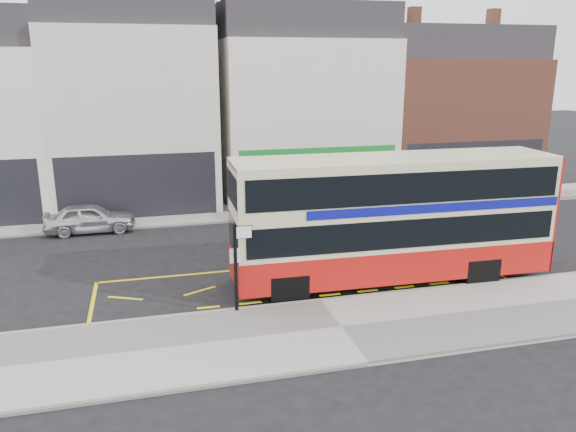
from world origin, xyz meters
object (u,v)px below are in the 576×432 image
object	(u,v)px
street_tree_right	(337,137)
bus_stop_post	(237,258)
car_silver	(90,218)
car_grey	(284,205)
car_white	(452,194)
double_decker_bus	(394,217)

from	to	relation	value
street_tree_right	bus_stop_post	bearing A→B (deg)	-120.73
car_silver	street_tree_right	world-z (taller)	street_tree_right
car_silver	street_tree_right	bearing A→B (deg)	-79.96
car_silver	car_grey	size ratio (longest dim) A/B	0.90
car_grey	car_white	world-z (taller)	car_white
bus_stop_post	car_white	distance (m)	16.34
bus_stop_post	street_tree_right	size ratio (longest dim) A/B	0.52
car_silver	car_grey	distance (m)	8.90
car_white	street_tree_right	distance (m)	6.66
bus_stop_post	car_silver	world-z (taller)	bus_stop_post
bus_stop_post	street_tree_right	world-z (taller)	street_tree_right
car_white	street_tree_right	size ratio (longest dim) A/B	1.00
bus_stop_post	car_silver	size ratio (longest dim) A/B	0.70
double_decker_bus	car_silver	distance (m)	13.80
double_decker_bus	car_grey	world-z (taller)	double_decker_bus
double_decker_bus	car_silver	xyz separation A→B (m)	(-10.64, 8.64, -1.64)
double_decker_bus	car_silver	world-z (taller)	double_decker_bus
car_silver	car_white	distance (m)	17.93
car_silver	car_grey	world-z (taller)	car_grey
double_decker_bus	car_white	size ratio (longest dim) A/B	2.10
car_grey	street_tree_right	xyz separation A→B (m)	(3.50, 2.55, 2.85)
bus_stop_post	car_silver	xyz separation A→B (m)	(-5.02, 10.03, -1.13)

